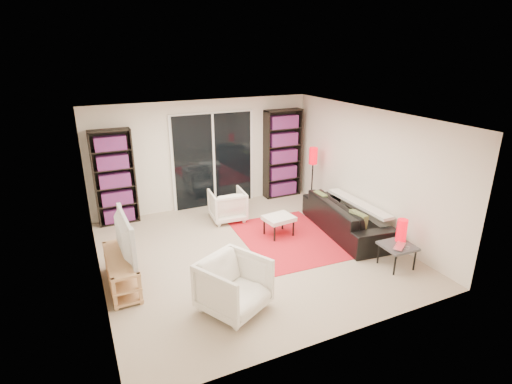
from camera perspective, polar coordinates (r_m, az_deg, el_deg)
floor at (r=7.23m, az=-0.80°, el=-8.50°), size 5.00×5.00×0.00m
wall_back at (r=8.98m, az=-7.43°, el=5.32°), size 5.00×0.02×2.40m
wall_front at (r=4.76m, az=11.72°, el=-8.63°), size 5.00×0.02×2.40m
wall_left at (r=6.22m, az=-22.38°, el=-2.78°), size 0.02×5.00×2.40m
wall_right at (r=8.04m, az=15.65°, el=2.99°), size 0.02×5.00×2.40m
ceiling at (r=6.44m, az=-0.90°, el=10.62°), size 5.00×5.00×0.02m
sliding_door at (r=9.05m, az=-6.10°, el=4.50°), size 1.92×0.08×2.16m
bookshelf_left at (r=8.52m, az=-19.56°, el=1.94°), size 0.80×0.30×1.95m
bookshelf_right at (r=9.60m, az=3.83°, el=5.46°), size 0.90×0.30×2.10m
tv_stand at (r=6.48m, az=-18.64°, el=-10.58°), size 0.40×1.26×0.50m
tv at (r=6.23m, az=-19.02°, el=-6.09°), size 0.19×1.13×0.65m
rug at (r=7.69m, az=4.59°, el=-6.68°), size 1.77×2.33×0.01m
sofa at (r=8.02m, az=12.79°, el=-3.45°), size 1.13×2.31×0.65m
armchair_back at (r=8.40m, az=-4.11°, el=-1.89°), size 0.76×0.78×0.65m
armchair_front at (r=5.61m, az=-3.18°, el=-13.20°), size 1.11×1.12×0.76m
ottoman at (r=7.68m, az=3.29°, el=-3.88°), size 0.60×0.51×0.40m
side_table at (r=7.00m, az=19.57°, el=-7.45°), size 0.53×0.53×0.40m
laptop at (r=6.91m, az=20.21°, el=-7.41°), size 0.40×0.37×0.03m
table_lamp at (r=7.07m, az=20.09°, el=-5.16°), size 0.17×0.17×0.38m
floor_lamp at (r=9.02m, az=8.15°, el=4.28°), size 0.21×0.21×1.36m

